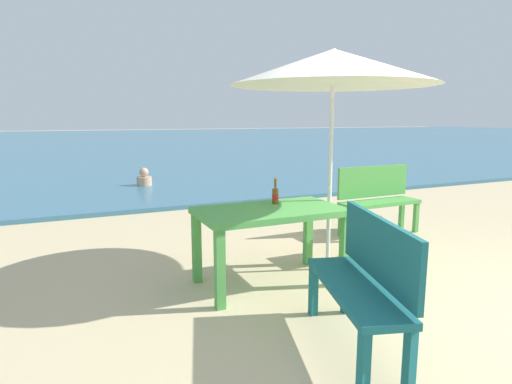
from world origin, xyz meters
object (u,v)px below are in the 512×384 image
patio_umbrella (333,68)px  bench_green_left (377,196)px  picnic_table_green (270,219)px  side_table_wood (353,230)px  bench_teal_center (365,275)px  swimmer_person (144,178)px  beer_bottle_amber (275,195)px

patio_umbrella → bench_green_left: 2.35m
picnic_table_green → side_table_wood: (1.20, 0.27, -0.30)m
picnic_table_green → bench_teal_center: (0.07, -1.35, -0.11)m
patio_umbrella → bench_green_left: bearing=33.6°
swimmer_person → bench_teal_center: bearing=-88.8°
picnic_table_green → bench_green_left: size_ratio=1.16×
beer_bottle_amber → swimmer_person: size_ratio=0.65×
beer_bottle_amber → picnic_table_green: bearing=-128.8°
beer_bottle_amber → swimmer_person: beer_bottle_amber is taller
patio_umbrella → picnic_table_green: bearing=-171.4°
side_table_wood → picnic_table_green: bearing=-167.5°
bench_green_left → patio_umbrella: bearing=-146.4°
picnic_table_green → bench_teal_center: 1.36m
patio_umbrella → swimmer_person: size_ratio=5.61×
beer_bottle_amber → bench_green_left: beer_bottle_amber is taller
beer_bottle_amber → patio_umbrella: size_ratio=0.12×
beer_bottle_amber → swimmer_person: bearing=92.3°
bench_teal_center → swimmer_person: size_ratio=3.06×
side_table_wood → bench_teal_center: bench_teal_center is taller
beer_bottle_amber → bench_teal_center: size_ratio=0.21×
beer_bottle_amber → patio_umbrella: (0.61, -0.07, 1.26)m
bench_green_left → swimmer_person: (-2.30, 5.30, -0.30)m
side_table_wood → bench_green_left: bench_green_left is taller
swimmer_person → bench_green_left: bearing=-66.5°
beer_bottle_amber → bench_teal_center: (-0.08, -1.54, -0.31)m
beer_bottle_amber → patio_umbrella: 1.40m
picnic_table_green → patio_umbrella: bearing=8.6°
patio_umbrella → side_table_wood: (0.45, 0.15, -1.76)m
bench_green_left → side_table_wood: bearing=-141.1°
side_table_wood → beer_bottle_amber: bearing=-175.7°
picnic_table_green → bench_teal_center: bench_teal_center is taller
picnic_table_green → beer_bottle_amber: size_ratio=5.28×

